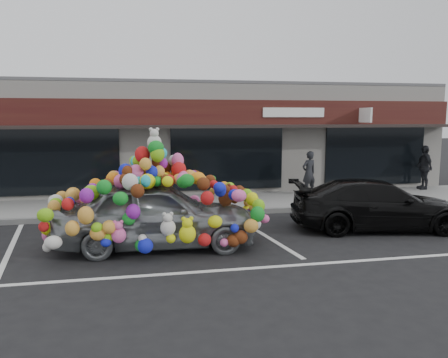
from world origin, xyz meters
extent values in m
plane|color=black|center=(0.00, 0.00, 0.00)|extent=(90.00, 90.00, 0.00)
cube|color=white|center=(0.00, 8.50, 2.10)|extent=(24.00, 6.00, 4.20)
cube|color=#59595B|center=(0.00, 8.50, 4.25)|extent=(24.00, 6.00, 0.12)
cube|color=#360E0F|center=(0.00, 5.42, 3.15)|extent=(24.00, 0.18, 0.90)
cube|color=black|center=(0.00, 4.90, 2.65)|extent=(24.00, 1.20, 0.10)
cube|color=white|center=(8.20, 4.95, 3.05)|extent=(0.08, 0.95, 0.55)
cube|color=white|center=(5.50, 5.30, 3.15)|extent=(2.40, 0.04, 0.35)
cube|color=black|center=(-3.00, 5.47, 1.45)|extent=(4.20, 0.12, 2.30)
cube|color=black|center=(3.00, 5.47, 1.45)|extent=(4.20, 0.12, 2.30)
cube|color=black|center=(9.00, 5.47, 1.45)|extent=(4.20, 0.12, 2.30)
cube|color=gray|center=(0.00, 4.00, 0.07)|extent=(26.00, 3.00, 0.15)
cube|color=slate|center=(0.00, 2.50, 0.07)|extent=(26.00, 0.18, 0.16)
cube|color=silver|center=(-3.20, 0.20, 0.00)|extent=(0.73, 4.37, 0.01)
cube|color=silver|center=(2.80, 0.20, 0.00)|extent=(0.73, 4.37, 0.01)
cube|color=silver|center=(8.20, 0.20, 0.00)|extent=(0.73, 4.37, 0.01)
cube|color=silver|center=(2.00, -2.30, 0.00)|extent=(14.00, 0.12, 0.01)
imported|color=gray|center=(0.11, -0.46, 0.77)|extent=(2.01, 4.61, 1.55)
ellipsoid|color=red|center=(0.11, -0.46, 2.13)|extent=(1.45, 1.96, 1.16)
sphere|color=#CBE310|center=(1.70, -0.61, 1.11)|extent=(0.34, 0.34, 0.34)
sphere|color=#0B23D3|center=(0.71, -1.45, 0.55)|extent=(0.36, 0.36, 0.36)
sphere|color=#179E22|center=(-0.69, 0.52, 0.60)|extent=(0.30, 0.30, 0.30)
sphere|color=#FF71D3|center=(0.11, -0.46, 2.66)|extent=(0.32, 0.32, 0.32)
sphere|color=orange|center=(-1.25, -0.36, 1.12)|extent=(0.30, 0.30, 0.30)
imported|color=black|center=(5.97, 0.05, 0.66)|extent=(2.60, 4.81, 1.32)
imported|color=black|center=(5.88, 4.61, 0.95)|extent=(0.67, 0.54, 1.60)
imported|color=#252228|center=(10.80, 4.85, 1.02)|extent=(1.06, 0.55, 1.73)
camera|label=1|loc=(-0.29, -10.34, 2.97)|focal=35.00mm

